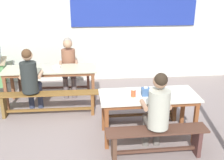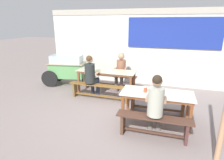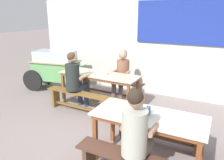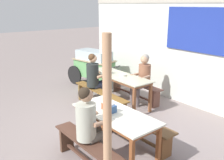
{
  "view_description": "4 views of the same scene",
  "coord_description": "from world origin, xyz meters",
  "px_view_note": "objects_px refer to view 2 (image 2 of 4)",
  "views": [
    {
      "loc": [
        -0.13,
        -4.4,
        2.55
      ],
      "look_at": [
        0.32,
        0.37,
        0.76
      ],
      "focal_mm": 44.73,
      "sensor_mm": 36.0,
      "label": 1
    },
    {
      "loc": [
        1.08,
        -4.39,
        2.27
      ],
      "look_at": [
        -0.41,
        0.26,
        0.75
      ],
      "focal_mm": 30.22,
      "sensor_mm": 36.0,
      "label": 2
    },
    {
      "loc": [
        1.7,
        -3.07,
        2.13
      ],
      "look_at": [
        -0.24,
        0.58,
        0.86
      ],
      "focal_mm": 35.52,
      "sensor_mm": 36.0,
      "label": 3
    },
    {
      "loc": [
        3.79,
        -2.75,
        2.47
      ],
      "look_at": [
        -0.21,
        0.4,
        0.93
      ],
      "focal_mm": 40.37,
      "sensor_mm": 36.0,
      "label": 4
    }
  ],
  "objects_px": {
    "dining_table_far": "(106,73)",
    "food_cart": "(66,67)",
    "person_center_facing": "(121,69)",
    "condiment_jar": "(145,89)",
    "soup_bowl": "(110,70)",
    "bench_near_front": "(154,123)",
    "dining_table_near": "(157,96)",
    "bench_far_back": "(112,79)",
    "bench_far_front": "(100,90)",
    "person_left_back_turned": "(91,74)",
    "bench_near_back": "(157,101)",
    "tissue_box": "(155,90)",
    "person_near_front": "(156,102)"
  },
  "relations": [
    {
      "from": "dining_table_near",
      "to": "food_cart",
      "type": "height_order",
      "value": "food_cart"
    },
    {
      "from": "soup_bowl",
      "to": "tissue_box",
      "type": "bearing_deg",
      "value": -45.16
    },
    {
      "from": "soup_bowl",
      "to": "person_left_back_turned",
      "type": "bearing_deg",
      "value": -130.46
    },
    {
      "from": "tissue_box",
      "to": "condiment_jar",
      "type": "xyz_separation_m",
      "value": [
        -0.2,
        -0.03,
        0.0
      ]
    },
    {
      "from": "bench_near_front",
      "to": "dining_table_near",
      "type": "bearing_deg",
      "value": 91.07
    },
    {
      "from": "bench_far_back",
      "to": "person_center_facing",
      "type": "distance_m",
      "value": 0.55
    },
    {
      "from": "bench_far_front",
      "to": "bench_near_front",
      "type": "bearing_deg",
      "value": -40.87
    },
    {
      "from": "dining_table_near",
      "to": "person_center_facing",
      "type": "xyz_separation_m",
      "value": [
        -1.38,
        2.0,
        0.05
      ]
    },
    {
      "from": "person_near_front",
      "to": "dining_table_near",
      "type": "bearing_deg",
      "value": 91.93
    },
    {
      "from": "person_left_back_turned",
      "to": "bench_far_back",
      "type": "bearing_deg",
      "value": 73.42
    },
    {
      "from": "bench_near_back",
      "to": "bench_near_front",
      "type": "height_order",
      "value": "same"
    },
    {
      "from": "bench_near_back",
      "to": "condiment_jar",
      "type": "distance_m",
      "value": 0.84
    },
    {
      "from": "tissue_box",
      "to": "soup_bowl",
      "type": "relative_size",
      "value": 0.83
    },
    {
      "from": "dining_table_near",
      "to": "bench_near_front",
      "type": "bearing_deg",
      "value": -88.93
    },
    {
      "from": "dining_table_far",
      "to": "person_near_front",
      "type": "xyz_separation_m",
      "value": [
        1.75,
        -2.02,
        0.07
      ]
    },
    {
      "from": "dining_table_far",
      "to": "person_center_facing",
      "type": "xyz_separation_m",
      "value": [
        0.35,
        0.5,
        0.04
      ]
    },
    {
      "from": "person_near_front",
      "to": "food_cart",
      "type": "bearing_deg",
      "value": 145.06
    },
    {
      "from": "bench_far_back",
      "to": "bench_far_front",
      "type": "relative_size",
      "value": 0.92
    },
    {
      "from": "person_near_front",
      "to": "person_left_back_turned",
      "type": "bearing_deg",
      "value": 143.56
    },
    {
      "from": "dining_table_far",
      "to": "bench_far_front",
      "type": "xyz_separation_m",
      "value": [
        -0.0,
        -0.57,
        -0.38
      ]
    },
    {
      "from": "food_cart",
      "to": "soup_bowl",
      "type": "height_order",
      "value": "food_cart"
    },
    {
      "from": "bench_near_back",
      "to": "food_cart",
      "type": "bearing_deg",
      "value": 158.92
    },
    {
      "from": "person_center_facing",
      "to": "dining_table_near",
      "type": "bearing_deg",
      "value": -55.52
    },
    {
      "from": "dining_table_near",
      "to": "bench_far_front",
      "type": "distance_m",
      "value": 2.0
    },
    {
      "from": "condiment_jar",
      "to": "soup_bowl",
      "type": "relative_size",
      "value": 0.74
    },
    {
      "from": "person_left_back_turned",
      "to": "soup_bowl",
      "type": "relative_size",
      "value": 7.56
    },
    {
      "from": "bench_far_front",
      "to": "person_center_facing",
      "type": "bearing_deg",
      "value": 71.62
    },
    {
      "from": "person_center_facing",
      "to": "soup_bowl",
      "type": "distance_m",
      "value": 0.53
    },
    {
      "from": "dining_table_far",
      "to": "food_cart",
      "type": "distance_m",
      "value": 1.72
    },
    {
      "from": "bench_near_front",
      "to": "tissue_box",
      "type": "distance_m",
      "value": 0.76
    },
    {
      "from": "bench_near_front",
      "to": "condiment_jar",
      "type": "xyz_separation_m",
      "value": [
        -0.27,
        0.53,
        0.52
      ]
    },
    {
      "from": "person_near_front",
      "to": "person_left_back_turned",
      "type": "height_order",
      "value": "same"
    },
    {
      "from": "food_cart",
      "to": "soup_bowl",
      "type": "xyz_separation_m",
      "value": [
        1.81,
        -0.35,
        0.12
      ]
    },
    {
      "from": "bench_near_front",
      "to": "person_center_facing",
      "type": "bearing_deg",
      "value": 118.29
    },
    {
      "from": "dining_table_near",
      "to": "person_near_front",
      "type": "distance_m",
      "value": 0.52
    },
    {
      "from": "bench_far_back",
      "to": "condiment_jar",
      "type": "distance_m",
      "value": 2.64
    },
    {
      "from": "dining_table_far",
      "to": "dining_table_near",
      "type": "distance_m",
      "value": 2.29
    },
    {
      "from": "person_near_front",
      "to": "soup_bowl",
      "type": "height_order",
      "value": "person_near_front"
    },
    {
      "from": "dining_table_far",
      "to": "food_cart",
      "type": "bearing_deg",
      "value": 167.41
    },
    {
      "from": "person_center_facing",
      "to": "dining_table_far",
      "type": "bearing_deg",
      "value": -125.26
    },
    {
      "from": "person_center_facing",
      "to": "condiment_jar",
      "type": "relative_size",
      "value": 9.82
    },
    {
      "from": "dining_table_near",
      "to": "person_near_front",
      "type": "bearing_deg",
      "value": -88.07
    },
    {
      "from": "dining_table_near",
      "to": "bench_far_back",
      "type": "distance_m",
      "value": 2.73
    },
    {
      "from": "dining_table_near",
      "to": "bench_far_back",
      "type": "height_order",
      "value": "dining_table_near"
    },
    {
      "from": "dining_table_near",
      "to": "bench_near_back",
      "type": "height_order",
      "value": "dining_table_near"
    },
    {
      "from": "food_cart",
      "to": "soup_bowl",
      "type": "relative_size",
      "value": 10.06
    },
    {
      "from": "person_left_back_turned",
      "to": "condiment_jar",
      "type": "distance_m",
      "value": 2.08
    },
    {
      "from": "tissue_box",
      "to": "dining_table_near",
      "type": "bearing_deg",
      "value": 20.48
    },
    {
      "from": "bench_near_front",
      "to": "tissue_box",
      "type": "height_order",
      "value": "tissue_box"
    },
    {
      "from": "condiment_jar",
      "to": "soup_bowl",
      "type": "xyz_separation_m",
      "value": [
        -1.34,
        1.58,
        -0.04
      ]
    }
  ]
}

